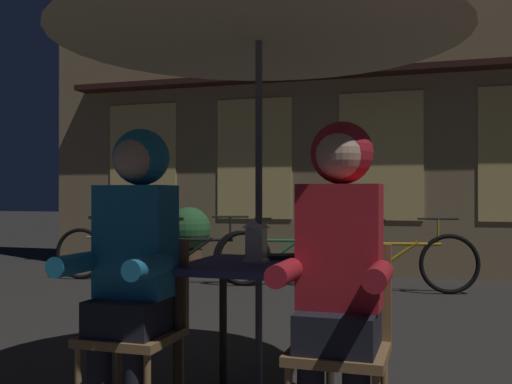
{
  "coord_description": "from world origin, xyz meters",
  "views": [
    {
      "loc": [
        0.88,
        -2.88,
        1.08
      ],
      "look_at": [
        0.0,
        -0.05,
        1.1
      ],
      "focal_mm": 41.51,
      "sensor_mm": 36.0,
      "label": 1
    }
  ],
  "objects_px": {
    "bicycle_second": "(198,256)",
    "book": "(281,257)",
    "bicycle_fourth": "(402,262)",
    "person_left_hooded": "(133,246)",
    "lantern": "(256,239)",
    "potted_plant": "(189,234)",
    "bicycle_nearest": "(118,253)",
    "chair_left": "(139,321)",
    "person_right_hooded": "(339,252)",
    "bicycle_third": "(287,257)",
    "chair_right": "(341,335)",
    "patio_umbrella": "(259,4)",
    "cafe_table": "(259,283)"
  },
  "relations": [
    {
      "from": "lantern",
      "to": "chair_right",
      "type": "height_order",
      "value": "lantern"
    },
    {
      "from": "potted_plant",
      "to": "lantern",
      "type": "bearing_deg",
      "value": -62.39
    },
    {
      "from": "person_left_hooded",
      "to": "bicycle_fourth",
      "type": "relative_size",
      "value": 0.85
    },
    {
      "from": "chair_left",
      "to": "bicycle_fourth",
      "type": "xyz_separation_m",
      "value": [
        0.96,
        4.19,
        -0.14
      ]
    },
    {
      "from": "person_right_hooded",
      "to": "book",
      "type": "distance_m",
      "value": 0.76
    },
    {
      "from": "chair_left",
      "to": "person_left_hooded",
      "type": "xyz_separation_m",
      "value": [
        -0.0,
        -0.06,
        0.36
      ]
    },
    {
      "from": "chair_left",
      "to": "bicycle_fourth",
      "type": "bearing_deg",
      "value": 77.16
    },
    {
      "from": "bicycle_second",
      "to": "chair_right",
      "type": "bearing_deg",
      "value": -59.64
    },
    {
      "from": "potted_plant",
      "to": "bicycle_third",
      "type": "bearing_deg",
      "value": -23.29
    },
    {
      "from": "potted_plant",
      "to": "chair_left",
      "type": "bearing_deg",
      "value": -68.71
    },
    {
      "from": "person_right_hooded",
      "to": "bicycle_second",
      "type": "distance_m",
      "value": 4.79
    },
    {
      "from": "lantern",
      "to": "bicycle_fourth",
      "type": "xyz_separation_m",
      "value": [
        0.49,
        3.81,
        -0.51
      ]
    },
    {
      "from": "person_right_hooded",
      "to": "bicycle_fourth",
      "type": "height_order",
      "value": "person_right_hooded"
    },
    {
      "from": "lantern",
      "to": "bicycle_second",
      "type": "distance_m",
      "value": 4.18
    },
    {
      "from": "cafe_table",
      "to": "person_left_hooded",
      "type": "distance_m",
      "value": 0.67
    },
    {
      "from": "lantern",
      "to": "bicycle_second",
      "type": "bearing_deg",
      "value": 117.07
    },
    {
      "from": "patio_umbrella",
      "to": "bicycle_nearest",
      "type": "bearing_deg",
      "value": 128.71
    },
    {
      "from": "cafe_table",
      "to": "bicycle_fourth",
      "type": "xyz_separation_m",
      "value": [
        0.48,
        3.82,
        -0.29
      ]
    },
    {
      "from": "bicycle_nearest",
      "to": "bicycle_fourth",
      "type": "height_order",
      "value": "same"
    },
    {
      "from": "lantern",
      "to": "book",
      "type": "relative_size",
      "value": 1.16
    },
    {
      "from": "patio_umbrella",
      "to": "person_right_hooded",
      "type": "bearing_deg",
      "value": -41.57
    },
    {
      "from": "bicycle_nearest",
      "to": "potted_plant",
      "type": "height_order",
      "value": "potted_plant"
    },
    {
      "from": "chair_right",
      "to": "person_left_hooded",
      "type": "bearing_deg",
      "value": -176.61
    },
    {
      "from": "lantern",
      "to": "book",
      "type": "xyz_separation_m",
      "value": [
        0.08,
        0.19,
        -0.11
      ]
    },
    {
      "from": "lantern",
      "to": "book",
      "type": "distance_m",
      "value": 0.23
    },
    {
      "from": "person_right_hooded",
      "to": "bicycle_fourth",
      "type": "relative_size",
      "value": 0.85
    },
    {
      "from": "bicycle_fourth",
      "to": "potted_plant",
      "type": "height_order",
      "value": "potted_plant"
    },
    {
      "from": "patio_umbrella",
      "to": "bicycle_fourth",
      "type": "distance_m",
      "value": 4.21
    },
    {
      "from": "bicycle_fourth",
      "to": "book",
      "type": "xyz_separation_m",
      "value": [
        -0.41,
        -3.62,
        0.41
      ]
    },
    {
      "from": "bicycle_third",
      "to": "potted_plant",
      "type": "bearing_deg",
      "value": 156.71
    },
    {
      "from": "bicycle_second",
      "to": "potted_plant",
      "type": "relative_size",
      "value": 1.79
    },
    {
      "from": "book",
      "to": "bicycle_second",
      "type": "bearing_deg",
      "value": 92.14
    },
    {
      "from": "person_left_hooded",
      "to": "bicycle_third",
      "type": "xyz_separation_m",
      "value": [
        -0.38,
        4.34,
        -0.5
      ]
    },
    {
      "from": "chair_left",
      "to": "person_left_hooded",
      "type": "height_order",
      "value": "person_left_hooded"
    },
    {
      "from": "bicycle_third",
      "to": "bicycle_fourth",
      "type": "height_order",
      "value": "same"
    },
    {
      "from": "bicycle_fourth",
      "to": "potted_plant",
      "type": "xyz_separation_m",
      "value": [
        -2.89,
        0.76,
        0.2
      ]
    },
    {
      "from": "chair_left",
      "to": "book",
      "type": "relative_size",
      "value": 4.35
    },
    {
      "from": "person_left_hooded",
      "to": "lantern",
      "type": "bearing_deg",
      "value": 43.1
    },
    {
      "from": "chair_left",
      "to": "person_right_hooded",
      "type": "height_order",
      "value": "person_right_hooded"
    },
    {
      "from": "person_left_hooded",
      "to": "book",
      "type": "bearing_deg",
      "value": 48.91
    },
    {
      "from": "bicycle_second",
      "to": "book",
      "type": "height_order",
      "value": "bicycle_second"
    },
    {
      "from": "lantern",
      "to": "potted_plant",
      "type": "relative_size",
      "value": 0.25
    },
    {
      "from": "chair_left",
      "to": "patio_umbrella",
      "type": "bearing_deg",
      "value": 37.55
    },
    {
      "from": "cafe_table",
      "to": "lantern",
      "type": "height_order",
      "value": "lantern"
    },
    {
      "from": "cafe_table",
      "to": "bicycle_nearest",
      "type": "bearing_deg",
      "value": 128.71
    },
    {
      "from": "person_left_hooded",
      "to": "bicycle_second",
      "type": "height_order",
      "value": "person_left_hooded"
    },
    {
      "from": "cafe_table",
      "to": "chair_left",
      "type": "bearing_deg",
      "value": -142.45
    },
    {
      "from": "cafe_table",
      "to": "bicycle_third",
      "type": "relative_size",
      "value": 0.45
    },
    {
      "from": "cafe_table",
      "to": "bicycle_nearest",
      "type": "relative_size",
      "value": 0.45
    },
    {
      "from": "person_right_hooded",
      "to": "person_left_hooded",
      "type": "bearing_deg",
      "value": 180.0
    }
  ]
}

